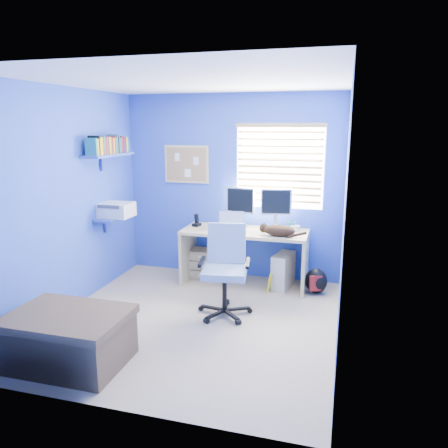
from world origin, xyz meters
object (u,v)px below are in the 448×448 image
(laptop, at_px, (231,222))
(office_chair, at_px, (225,282))
(desk, at_px, (245,257))
(cat, at_px, (279,231))
(tower_pc, at_px, (283,270))

(laptop, xyz_separation_m, office_chair, (0.17, -0.91, -0.48))
(office_chair, bearing_deg, desk, 89.76)
(cat, relative_size, tower_pc, 0.86)
(desk, xyz_separation_m, tower_pc, (0.51, 0.03, -0.14))
(cat, bearing_deg, tower_pc, 88.59)
(desk, xyz_separation_m, office_chair, (-0.00, -0.97, 0.00))
(cat, height_order, office_chair, office_chair)
(desk, distance_m, laptop, 0.51)
(tower_pc, xyz_separation_m, office_chair, (-0.52, -1.00, 0.15))
(laptop, distance_m, office_chair, 1.04)
(office_chair, bearing_deg, cat, 58.49)
(cat, xyz_separation_m, office_chair, (-0.48, -0.79, -0.44))
(tower_pc, bearing_deg, desk, -165.14)
(laptop, xyz_separation_m, tower_pc, (0.69, 0.09, -0.62))
(desk, height_order, cat, cat)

